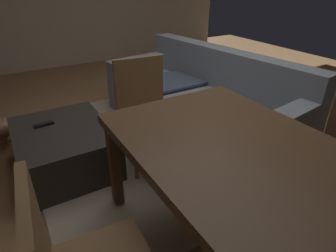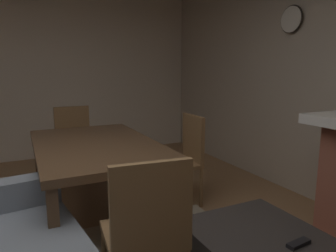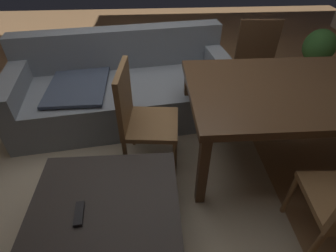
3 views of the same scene
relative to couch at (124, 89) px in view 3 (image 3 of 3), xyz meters
The scene contains 9 objects.
floor 0.51m from the couch, 44.18° to the right, with size 8.78×8.78×0.00m, color olive.
area_rug 0.82m from the couch, 91.06° to the right, with size 2.60×2.00×0.01m, color tan.
couch is the anchor object (origin of this frame).
ottoman_coffee_table 1.47m from the couch, 90.55° to the right, with size 0.93×0.76×0.39m, color #2D2826.
tv_remote 1.59m from the couch, 95.52° to the right, with size 0.05×0.16×0.02m, color black.
dining_table 1.69m from the couch, 28.42° to the right, with size 1.73×1.04×0.74m.
dining_chair_west 0.83m from the couch, 75.85° to the right, with size 0.48×0.48×0.93m.
dining_chair_north 1.48m from the couch, ahead, with size 0.47×0.47×0.93m.
potted_plant 2.68m from the couch, 17.24° to the left, with size 0.41×0.41×0.61m.
Camera 3 is at (0.02, -2.20, 1.80)m, focal length 28.22 mm.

